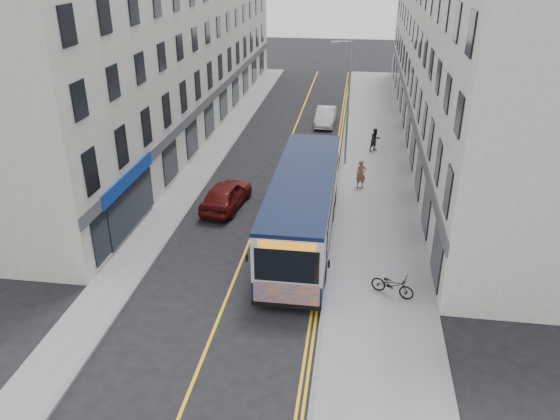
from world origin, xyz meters
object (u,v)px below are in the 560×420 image
(pedestrian_near, at_px, (361,174))
(pedestrian_far, at_px, (375,140))
(car_white, at_px, (325,116))
(car_maroon, at_px, (226,195))
(bicycle, at_px, (393,285))
(streetlamp, at_px, (347,100))
(city_bus, at_px, (303,206))

(pedestrian_near, xyz_separation_m, pedestrian_far, (0.91, 6.70, -0.03))
(pedestrian_near, relative_size, pedestrian_far, 1.04)
(car_white, bearing_deg, car_maroon, -103.47)
(bicycle, relative_size, pedestrian_near, 1.08)
(bicycle, relative_size, pedestrian_far, 1.13)
(streetlamp, relative_size, pedestrian_far, 4.95)
(pedestrian_near, height_order, car_maroon, pedestrian_near)
(bicycle, bearing_deg, city_bus, 66.82)
(city_bus, distance_m, pedestrian_near, 7.44)
(city_bus, xyz_separation_m, pedestrian_near, (2.72, 6.86, -0.96))
(streetlamp, bearing_deg, pedestrian_far, 53.57)
(bicycle, xyz_separation_m, pedestrian_far, (-0.49, 17.77, 0.33))
(city_bus, bearing_deg, pedestrian_far, 74.99)
(pedestrian_far, xyz_separation_m, car_white, (-3.88, 6.16, -0.24))
(pedestrian_far, height_order, car_white, pedestrian_far)
(car_white, height_order, car_maroon, car_maroon)
(pedestrian_far, bearing_deg, pedestrian_near, -132.84)
(streetlamp, distance_m, bicycle, 15.68)
(pedestrian_far, bearing_deg, car_maroon, -163.69)
(car_white, bearing_deg, pedestrian_far, -56.50)
(pedestrian_near, distance_m, car_maroon, 8.13)
(streetlamp, relative_size, city_bus, 0.66)
(streetlamp, xyz_separation_m, city_bus, (-1.59, -10.79, -2.46))
(pedestrian_near, distance_m, car_white, 13.20)
(bicycle, distance_m, pedestrian_far, 17.78)
(city_bus, relative_size, bicycle, 6.65)
(streetlamp, bearing_deg, car_white, 101.62)
(streetlamp, distance_m, car_maroon, 10.37)
(pedestrian_far, xyz_separation_m, car_maroon, (-8.21, -10.28, -0.16))
(pedestrian_far, bearing_deg, car_white, 87.14)
(streetlamp, xyz_separation_m, pedestrian_far, (2.04, 2.77, -3.45))
(city_bus, xyz_separation_m, car_maroon, (-4.58, 3.28, -1.16))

